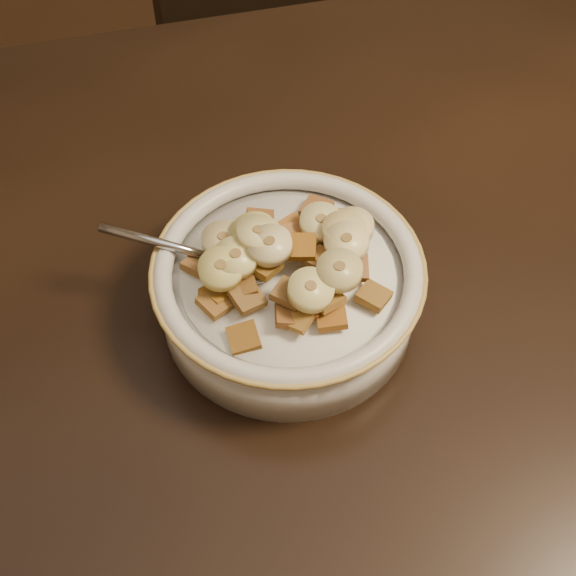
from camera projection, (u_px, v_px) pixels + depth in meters
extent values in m
cube|color=black|center=(468.00, 366.00, 0.60)|extent=(1.43, 0.95, 0.04)
cube|color=black|center=(307.00, 123.00, 1.19)|extent=(0.47, 0.47, 0.89)
cylinder|color=silver|center=(288.00, 294.00, 0.59)|extent=(0.19, 0.19, 0.04)
cylinder|color=white|center=(288.00, 276.00, 0.57)|extent=(0.15, 0.15, 0.00)
ellipsoid|color=#A2A6B3|center=(247.00, 266.00, 0.57)|extent=(0.05, 0.05, 0.01)
cube|color=#986433|center=(298.00, 235.00, 0.57)|extent=(0.03, 0.03, 0.01)
cube|color=brown|center=(242.00, 285.00, 0.54)|extent=(0.02, 0.02, 0.01)
cube|color=#965D2A|center=(339.00, 246.00, 0.57)|extent=(0.03, 0.03, 0.01)
cube|color=#9D6A1B|center=(218.00, 293.00, 0.55)|extent=(0.03, 0.03, 0.01)
cube|color=#865A15|center=(301.00, 247.00, 0.55)|extent=(0.02, 0.03, 0.01)
cube|color=olive|center=(216.00, 303.00, 0.54)|extent=(0.03, 0.03, 0.01)
cube|color=#95612A|center=(322.00, 260.00, 0.55)|extent=(0.03, 0.03, 0.01)
cube|color=brown|center=(289.00, 293.00, 0.54)|extent=(0.03, 0.03, 0.01)
cube|color=brown|center=(354.00, 267.00, 0.56)|extent=(0.02, 0.02, 0.01)
cube|color=brown|center=(260.00, 222.00, 0.59)|extent=(0.02, 0.02, 0.01)
cube|color=brown|center=(200.00, 264.00, 0.57)|extent=(0.03, 0.03, 0.01)
cube|color=#9B5E1B|center=(331.00, 317.00, 0.54)|extent=(0.02, 0.02, 0.01)
cube|color=brown|center=(238.00, 235.00, 0.58)|extent=(0.03, 0.03, 0.01)
cube|color=brown|center=(294.00, 228.00, 0.58)|extent=(0.03, 0.03, 0.01)
cube|color=brown|center=(244.00, 338.00, 0.53)|extent=(0.02, 0.02, 0.01)
cube|color=#935C2E|center=(321.00, 231.00, 0.58)|extent=(0.02, 0.02, 0.01)
cube|color=brown|center=(234.00, 256.00, 0.56)|extent=(0.03, 0.03, 0.01)
cube|color=brown|center=(326.00, 299.00, 0.54)|extent=(0.03, 0.03, 0.01)
cube|color=#995C2E|center=(316.00, 209.00, 0.60)|extent=(0.03, 0.03, 0.01)
cube|color=brown|center=(305.00, 304.00, 0.54)|extent=(0.03, 0.03, 0.01)
cube|color=brown|center=(250.00, 238.00, 0.57)|extent=(0.02, 0.02, 0.01)
cube|color=olive|center=(298.00, 316.00, 0.53)|extent=(0.03, 0.03, 0.01)
cube|color=brown|center=(290.00, 315.00, 0.53)|extent=(0.02, 0.02, 0.01)
cube|color=brown|center=(374.00, 296.00, 0.55)|extent=(0.03, 0.03, 0.01)
cube|color=brown|center=(325.00, 291.00, 0.54)|extent=(0.03, 0.03, 0.01)
cube|color=brown|center=(333.00, 222.00, 0.59)|extent=(0.03, 0.03, 0.01)
cube|color=brown|center=(264.00, 266.00, 0.55)|extent=(0.03, 0.03, 0.01)
cube|color=brown|center=(247.00, 298.00, 0.54)|extent=(0.03, 0.03, 0.01)
cylinder|color=tan|center=(224.00, 241.00, 0.56)|extent=(0.04, 0.04, 0.01)
cylinder|color=#FAE490|center=(352.00, 227.00, 0.57)|extent=(0.03, 0.03, 0.01)
cylinder|color=#DCC06A|center=(344.00, 231.00, 0.56)|extent=(0.04, 0.04, 0.01)
cylinder|color=#F9EFA8|center=(270.00, 245.00, 0.54)|extent=(0.04, 0.04, 0.01)
cylinder|color=#EEE089|center=(236.00, 258.00, 0.54)|extent=(0.04, 0.04, 0.01)
cylinder|color=tan|center=(339.00, 270.00, 0.53)|extent=(0.04, 0.04, 0.01)
cylinder|color=#DBD06E|center=(254.00, 232.00, 0.56)|extent=(0.04, 0.04, 0.01)
cylinder|color=#FFEF88|center=(311.00, 290.00, 0.53)|extent=(0.04, 0.04, 0.02)
cylinder|color=#FCDE90|center=(346.00, 242.00, 0.55)|extent=(0.04, 0.04, 0.01)
cylinder|color=#DCC880|center=(321.00, 223.00, 0.57)|extent=(0.04, 0.04, 0.02)
cylinder|color=#FFEA94|center=(258.00, 234.00, 0.55)|extent=(0.04, 0.04, 0.01)
cylinder|color=#C9BE65|center=(221.00, 269.00, 0.54)|extent=(0.03, 0.03, 0.01)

